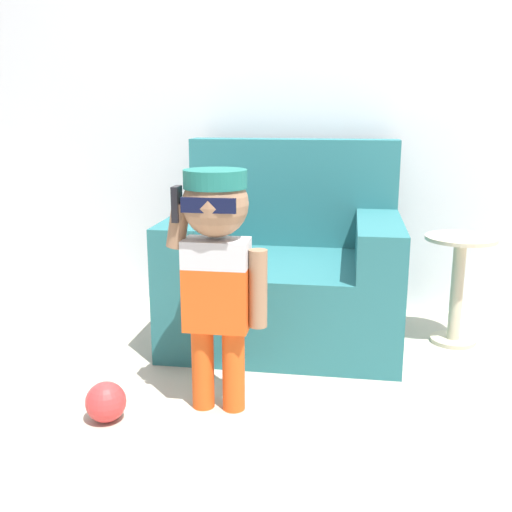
{
  "coord_description": "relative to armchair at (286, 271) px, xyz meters",
  "views": [
    {
      "loc": [
        0.13,
        -2.88,
        1.15
      ],
      "look_at": [
        -0.27,
        -0.37,
        0.52
      ],
      "focal_mm": 42.0,
      "sensor_mm": 36.0,
      "label": 1
    }
  ],
  "objects": [
    {
      "name": "ground_plane",
      "position": [
        0.18,
        -0.1,
        -0.34
      ],
      "size": [
        10.0,
        10.0,
        0.0
      ],
      "primitive_type": "plane",
      "color": "#BCB29E"
    },
    {
      "name": "toy_ball",
      "position": [
        -0.57,
        -1.03,
        -0.26
      ],
      "size": [
        0.15,
        0.15,
        0.15
      ],
      "color": "#D13838",
      "rests_on": "ground_plane"
    },
    {
      "name": "armchair",
      "position": [
        0.0,
        0.0,
        0.0
      ],
      "size": [
        1.13,
        0.91,
        1.0
      ],
      "color": "#286B70",
      "rests_on": "ground_plane"
    },
    {
      "name": "wall_back",
      "position": [
        0.18,
        0.51,
        0.96
      ],
      "size": [
        10.0,
        0.05,
        2.6
      ],
      "color": "silver",
      "rests_on": "ground_plane"
    },
    {
      "name": "side_table",
      "position": [
        0.86,
        -0.0,
        -0.01
      ],
      "size": [
        0.34,
        0.34,
        0.55
      ],
      "color": "beige",
      "rests_on": "ground_plane"
    },
    {
      "name": "person_child",
      "position": [
        -0.17,
        -0.86,
        0.29
      ],
      "size": [
        0.38,
        0.29,
        0.94
      ],
      "color": "#E05119",
      "rests_on": "ground_plane"
    }
  ]
}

